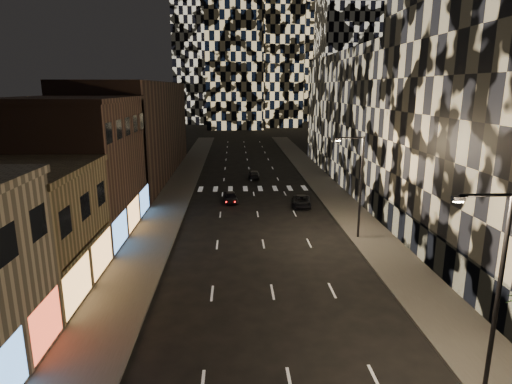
{
  "coord_description": "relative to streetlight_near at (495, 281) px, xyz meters",
  "views": [
    {
      "loc": [
        -2.42,
        -5.88,
        13.18
      ],
      "look_at": [
        -0.92,
        23.46,
        6.0
      ],
      "focal_mm": 30.0,
      "sensor_mm": 36.0,
      "label": 1
    }
  ],
  "objects": [
    {
      "name": "sidewalk_left",
      "position": [
        -18.35,
        40.0,
        -5.28
      ],
      "size": [
        4.0,
        120.0,
        0.15
      ],
      "primitive_type": "cube",
      "color": "#47443F",
      "rests_on": "ground"
    },
    {
      "name": "midrise_base",
      "position": [
        3.95,
        14.5,
        -3.85
      ],
      "size": [
        0.6,
        25.0,
        3.0
      ],
      "primitive_type": "cube",
      "color": "#383838",
      "rests_on": "ground"
    },
    {
      "name": "midrise_filler_right",
      "position": [
        11.65,
        47.0,
        3.65
      ],
      "size": [
        16.0,
        40.0,
        18.0
      ],
      "primitive_type": "cube",
      "color": "#232326",
      "rests_on": "ground"
    },
    {
      "name": "sidewalk_right",
      "position": [
        1.65,
        40.0,
        -5.28
      ],
      "size": [
        4.0,
        120.0,
        0.15
      ],
      "primitive_type": "cube",
      "color": "#47443F",
      "rests_on": "ground"
    },
    {
      "name": "streetlight_near",
      "position": [
        0.0,
        0.0,
        0.0
      ],
      "size": [
        2.55,
        0.25,
        9.0
      ],
      "color": "black",
      "rests_on": "sidewalk_right"
    },
    {
      "name": "retail_filler_left",
      "position": [
        -25.35,
        50.0,
        1.65
      ],
      "size": [
        10.0,
        40.0,
        14.0
      ],
      "primitive_type": "cube",
      "color": "#4E352C",
      "rests_on": "ground"
    },
    {
      "name": "curb_left",
      "position": [
        -16.25,
        40.0,
        -5.28
      ],
      "size": [
        0.2,
        120.0,
        0.15
      ],
      "primitive_type": "cube",
      "color": "#4C4C47",
      "rests_on": "ground"
    },
    {
      "name": "streetlight_far",
      "position": [
        0.0,
        20.0,
        0.0
      ],
      "size": [
        2.55,
        0.25,
        9.0
      ],
      "color": "black",
      "rests_on": "sidewalk_right"
    },
    {
      "name": "car_dark_rightlane",
      "position": [
        -3.18,
        30.76,
        -4.75
      ],
      "size": [
        2.53,
        4.57,
        1.21
      ],
      "primitive_type": "imported",
      "rotation": [
        0.0,
        0.0,
        -0.12
      ],
      "color": "black",
      "rests_on": "ground"
    },
    {
      "name": "retail_tan",
      "position": [
        -25.35,
        11.0,
        -1.35
      ],
      "size": [
        10.0,
        10.0,
        8.0
      ],
      "primitive_type": "cube",
      "color": "olive",
      "rests_on": "ground"
    },
    {
      "name": "car_dark_oncoming",
      "position": [
        -7.85,
        46.57,
        -4.77
      ],
      "size": [
        1.82,
        4.11,
        1.17
      ],
      "primitive_type": "imported",
      "rotation": [
        0.0,
        0.0,
        3.1
      ],
      "color": "black",
      "rests_on": "ground"
    },
    {
      "name": "curb_right",
      "position": [
        -0.45,
        40.0,
        -5.28
      ],
      "size": [
        0.2,
        120.0,
        0.15
      ],
      "primitive_type": "cube",
      "color": "#4C4C47",
      "rests_on": "ground"
    },
    {
      "name": "retail_brown",
      "position": [
        -25.35,
        23.5,
        0.65
      ],
      "size": [
        10.0,
        15.0,
        12.0
      ],
      "primitive_type": "cube",
      "color": "#4E352C",
      "rests_on": "ground"
    },
    {
      "name": "car_dark_midlane",
      "position": [
        -11.27,
        32.94,
        -4.7
      ],
      "size": [
        1.91,
        3.95,
        1.3
      ],
      "primitive_type": "imported",
      "rotation": [
        0.0,
        0.0,
        0.1
      ],
      "color": "black",
      "rests_on": "ground"
    }
  ]
}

